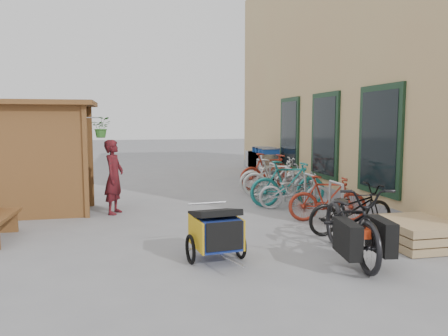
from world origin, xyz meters
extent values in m
plane|color=gray|center=(0.00, 0.00, 0.00)|extent=(80.00, 80.00, 0.00)
cube|color=tan|center=(6.50, 4.50, 3.50)|extent=(6.00, 13.00, 7.00)
cube|color=gray|center=(3.58, 4.50, 0.15)|extent=(0.18, 13.00, 0.30)
cube|color=black|center=(3.47, 0.50, 1.60)|extent=(0.06, 1.50, 2.20)
cube|color=black|center=(3.44, 0.50, 1.60)|extent=(0.02, 1.25, 1.95)
cube|color=black|center=(3.47, 3.00, 1.60)|extent=(0.06, 1.50, 2.20)
cube|color=black|center=(3.44, 3.00, 1.60)|extent=(0.02, 1.25, 1.95)
cube|color=black|center=(3.47, 5.50, 1.60)|extent=(0.06, 1.50, 2.20)
cube|color=black|center=(3.44, 5.50, 1.60)|extent=(0.02, 1.25, 1.95)
cube|color=brown|center=(-2.30, 1.85, 1.15)|extent=(0.09, 0.09, 2.30)
cube|color=brown|center=(-4.10, 3.15, 1.15)|extent=(0.09, 0.09, 2.30)
cube|color=brown|center=(-2.30, 3.15, 1.15)|extent=(0.09, 0.09, 2.30)
cube|color=brown|center=(-4.07, 2.50, 1.15)|extent=(0.05, 1.30, 2.30)
cube|color=brown|center=(-3.20, 1.88, 1.15)|extent=(1.80, 0.05, 2.30)
cube|color=brown|center=(-3.20, 3.12, 1.15)|extent=(1.80, 0.05, 2.30)
cube|color=brown|center=(-3.20, 2.50, 2.35)|extent=(2.15, 1.65, 0.10)
cube|color=brown|center=(-3.40, 2.50, 0.90)|extent=(1.30, 1.15, 0.04)
cube|color=brown|center=(-3.40, 2.50, 1.50)|extent=(1.30, 1.15, 0.04)
cylinder|color=#A5A8AD|center=(-2.12, 1.85, 2.05)|extent=(0.36, 0.02, 0.02)
imported|color=#2E6724|center=(-1.97, 1.85, 1.85)|extent=(0.38, 0.33, 0.42)
cylinder|color=#A5A8AD|center=(2.30, -0.25, 0.42)|extent=(0.05, 0.05, 0.84)
cylinder|color=#A5A8AD|center=(2.30, 0.25, 0.42)|extent=(0.05, 0.05, 0.84)
cylinder|color=#A5A8AD|center=(2.30, 0.00, 0.84)|extent=(0.05, 0.50, 0.05)
cylinder|color=#A5A8AD|center=(2.30, 0.95, 0.42)|extent=(0.05, 0.05, 0.84)
cylinder|color=#A5A8AD|center=(2.30, 1.45, 0.42)|extent=(0.05, 0.05, 0.84)
cylinder|color=#A5A8AD|center=(2.30, 1.20, 0.84)|extent=(0.05, 0.50, 0.05)
cylinder|color=#A5A8AD|center=(2.30, 2.15, 0.42)|extent=(0.05, 0.05, 0.84)
cylinder|color=#A5A8AD|center=(2.30, 2.65, 0.42)|extent=(0.05, 0.05, 0.84)
cylinder|color=#A5A8AD|center=(2.30, 2.40, 0.84)|extent=(0.05, 0.50, 0.05)
cylinder|color=#A5A8AD|center=(2.30, 3.35, 0.42)|extent=(0.05, 0.05, 0.84)
cylinder|color=#A5A8AD|center=(2.30, 3.85, 0.42)|extent=(0.05, 0.05, 0.84)
cylinder|color=#A5A8AD|center=(2.30, 3.60, 0.84)|extent=(0.05, 0.50, 0.05)
cylinder|color=#A5A8AD|center=(2.30, 4.55, 0.42)|extent=(0.05, 0.05, 0.84)
cylinder|color=#A5A8AD|center=(2.30, 5.05, 0.42)|extent=(0.05, 0.05, 0.84)
cylinder|color=#A5A8AD|center=(2.30, 4.80, 0.84)|extent=(0.05, 0.50, 0.05)
cube|color=tan|center=(3.00, -1.40, 0.07)|extent=(1.00, 1.20, 0.12)
cube|color=tan|center=(3.00, -1.40, 0.21)|extent=(1.00, 1.20, 0.12)
cube|color=tan|center=(3.00, -1.40, 0.35)|extent=(1.00, 1.20, 0.12)
cube|color=brown|center=(-3.60, 0.92, 0.19)|extent=(0.38, 0.07, 0.38)
cube|color=silver|center=(3.00, 6.35, 0.64)|extent=(0.59, 0.91, 0.56)
cube|color=#1946A2|center=(3.00, 5.89, 1.02)|extent=(0.59, 0.04, 0.19)
cylinder|color=silver|center=(3.00, 5.85, 1.09)|extent=(0.62, 0.04, 0.04)
cylinder|color=black|center=(2.76, 5.97, 0.06)|extent=(0.04, 0.13, 0.13)
cube|color=silver|center=(3.00, 6.72, 0.64)|extent=(0.59, 0.91, 0.56)
cube|color=#1946A2|center=(3.00, 6.26, 1.02)|extent=(0.59, 0.04, 0.19)
cylinder|color=silver|center=(3.00, 6.23, 1.09)|extent=(0.62, 0.04, 0.04)
cylinder|color=black|center=(2.76, 6.35, 0.06)|extent=(0.04, 0.13, 0.13)
cube|color=silver|center=(3.00, 7.09, 0.64)|extent=(0.59, 0.91, 0.56)
cube|color=#1946A2|center=(3.00, 6.63, 1.02)|extent=(0.59, 0.04, 0.19)
cylinder|color=silver|center=(3.00, 6.60, 1.09)|extent=(0.62, 0.04, 0.04)
cylinder|color=black|center=(2.76, 6.72, 0.06)|extent=(0.04, 0.13, 0.13)
cube|color=silver|center=(3.00, 7.47, 0.64)|extent=(0.59, 0.91, 0.56)
cube|color=#1946A2|center=(3.00, 7.01, 1.02)|extent=(0.59, 0.04, 0.19)
cylinder|color=silver|center=(3.00, 6.98, 1.09)|extent=(0.62, 0.04, 0.04)
cylinder|color=black|center=(2.76, 7.09, 0.06)|extent=(0.04, 0.13, 0.13)
cube|color=navy|center=(-0.26, -1.42, 0.42)|extent=(0.64, 0.79, 0.43)
cube|color=gold|center=(-0.55, -1.46, 0.42)|extent=(0.12, 0.73, 0.43)
cube|color=gold|center=(0.03, -1.39, 0.42)|extent=(0.12, 0.73, 0.43)
cube|color=black|center=(-0.22, -1.80, 0.44)|extent=(0.52, 0.09, 0.39)
cube|color=black|center=(-0.27, -1.38, 0.68)|extent=(0.69, 0.77, 0.21)
torus|color=black|center=(-0.63, -1.47, 0.20)|extent=(0.10, 0.43, 0.42)
torus|color=black|center=(0.11, -1.38, 0.20)|extent=(0.10, 0.43, 0.42)
cylinder|color=#B7B7BC|center=(-0.19, -2.04, 0.20)|extent=(0.10, 0.62, 0.03)
cylinder|color=#B7B7BC|center=(-0.31, -1.02, 0.76)|extent=(0.59, 0.10, 0.03)
imported|color=black|center=(1.65, -1.75, 0.55)|extent=(1.02, 2.18, 1.10)
cube|color=black|center=(1.33, -2.26, 0.45)|extent=(0.27, 0.67, 0.45)
cube|color=black|center=(1.84, -2.24, 0.45)|extent=(0.27, 0.67, 0.45)
cube|color=red|center=(1.58, -2.25, 0.50)|extent=(0.14, 0.20, 0.12)
imported|color=maroon|center=(-1.76, 2.14, 0.79)|extent=(0.55, 0.67, 1.59)
imported|color=black|center=(2.35, -0.48, 0.44)|extent=(1.73, 0.76, 0.88)
imported|color=maroon|center=(2.36, 0.46, 0.46)|extent=(1.58, 0.82, 0.92)
imported|color=#A8A9AD|center=(2.17, 1.78, 0.42)|extent=(1.67, 0.89, 0.83)
imported|color=#1D7775|center=(2.14, 2.07, 0.54)|extent=(1.82, 0.64, 1.07)
imported|color=#A8A9AD|center=(2.29, 2.80, 0.45)|extent=(1.77, 0.78, 0.90)
imported|color=silver|center=(2.26, 3.34, 0.50)|extent=(1.73, 0.90, 1.00)
imported|color=silver|center=(2.43, 3.97, 0.49)|extent=(1.92, 0.80, 0.99)
imported|color=maroon|center=(2.50, 4.57, 0.53)|extent=(1.82, 0.69, 1.07)
camera|label=1|loc=(-1.45, -7.36, 1.98)|focal=35.00mm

